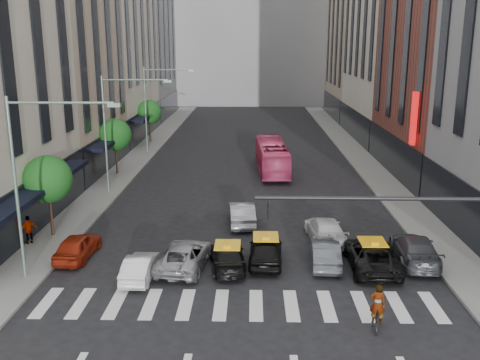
# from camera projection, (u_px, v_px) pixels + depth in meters

# --- Properties ---
(ground) EXTENTS (160.00, 160.00, 0.00)m
(ground) POSITION_uv_depth(u_px,v_px,m) (242.00, 322.00, 22.78)
(ground) COLOR black
(ground) RESTS_ON ground
(sidewalk_left) EXTENTS (3.00, 96.00, 0.15)m
(sidewalk_left) POSITION_uv_depth(u_px,v_px,m) (131.00, 164.00, 52.08)
(sidewalk_left) COLOR slate
(sidewalk_left) RESTS_ON ground
(sidewalk_right) EXTENTS (3.00, 96.00, 0.15)m
(sidewalk_right) POSITION_uv_depth(u_px,v_px,m) (367.00, 166.00, 51.55)
(sidewalk_right) COLOR slate
(sidewalk_right) RESTS_ON ground
(building_left_b) EXTENTS (8.00, 16.00, 24.00)m
(building_left_b) POSITION_uv_depth(u_px,v_px,m) (57.00, 38.00, 47.31)
(building_left_b) COLOR tan
(building_left_b) RESTS_ON ground
(building_left_d) EXTENTS (8.00, 18.00, 30.00)m
(building_left_d) POSITION_uv_depth(u_px,v_px,m) (141.00, 20.00, 82.40)
(building_left_d) COLOR gray
(building_left_d) RESTS_ON ground
(building_right_b) EXTENTS (8.00, 18.00, 26.00)m
(building_right_b) POSITION_uv_depth(u_px,v_px,m) (449.00, 25.00, 45.31)
(building_right_b) COLOR brown
(building_right_b) RESTS_ON ground
(building_right_d) EXTENTS (8.00, 18.00, 28.00)m
(building_right_d) POSITION_uv_depth(u_px,v_px,m) (361.00, 27.00, 81.87)
(building_right_d) COLOR tan
(building_right_d) RESTS_ON ground
(building_far) EXTENTS (30.00, 10.00, 36.00)m
(building_far) POSITION_uv_depth(u_px,v_px,m) (251.00, 8.00, 100.63)
(building_far) COLOR gray
(building_far) RESTS_ON ground
(tree_near) EXTENTS (2.88, 2.88, 4.95)m
(tree_near) POSITION_uv_depth(u_px,v_px,m) (48.00, 179.00, 31.83)
(tree_near) COLOR black
(tree_near) RESTS_ON sidewalk_left
(tree_mid) EXTENTS (2.88, 2.88, 4.95)m
(tree_mid) POSITION_uv_depth(u_px,v_px,m) (115.00, 135.00, 47.32)
(tree_mid) COLOR black
(tree_mid) RESTS_ON sidewalk_left
(tree_far) EXTENTS (2.88, 2.88, 4.95)m
(tree_far) POSITION_uv_depth(u_px,v_px,m) (149.00, 112.00, 62.82)
(tree_far) COLOR black
(tree_far) RESTS_ON sidewalk_left
(streetlamp_near) EXTENTS (5.38, 0.25, 9.00)m
(streetlamp_near) POSITION_uv_depth(u_px,v_px,m) (33.00, 165.00, 25.42)
(streetlamp_near) COLOR gray
(streetlamp_near) RESTS_ON sidewalk_left
(streetlamp_mid) EXTENTS (5.38, 0.25, 9.00)m
(streetlamp_mid) POSITION_uv_depth(u_px,v_px,m) (117.00, 119.00, 40.91)
(streetlamp_mid) COLOR gray
(streetlamp_mid) RESTS_ON sidewalk_left
(streetlamp_far) EXTENTS (5.38, 0.25, 9.00)m
(streetlamp_far) POSITION_uv_depth(u_px,v_px,m) (154.00, 98.00, 56.41)
(streetlamp_far) COLOR gray
(streetlamp_far) RESTS_ON sidewalk_left
(traffic_signal) EXTENTS (10.10, 0.20, 6.00)m
(traffic_signal) POSITION_uv_depth(u_px,v_px,m) (442.00, 232.00, 20.52)
(traffic_signal) COLOR black
(traffic_signal) RESTS_ON ground
(liberty_sign) EXTENTS (0.30, 0.70, 4.00)m
(liberty_sign) POSITION_uv_depth(u_px,v_px,m) (414.00, 119.00, 40.37)
(liberty_sign) COLOR red
(liberty_sign) RESTS_ON ground
(car_red) EXTENTS (1.85, 4.16, 1.39)m
(car_red) POSITION_uv_depth(u_px,v_px,m) (78.00, 246.00, 29.38)
(car_red) COLOR maroon
(car_red) RESTS_ON ground
(car_white_front) EXTENTS (1.41, 3.81, 1.24)m
(car_white_front) POSITION_uv_depth(u_px,v_px,m) (140.00, 267.00, 26.82)
(car_white_front) COLOR silver
(car_white_front) RESTS_ON ground
(car_silver) EXTENTS (2.93, 5.23, 1.38)m
(car_silver) POSITION_uv_depth(u_px,v_px,m) (184.00, 255.00, 28.13)
(car_silver) COLOR #95969A
(car_silver) RESTS_ON ground
(taxi_left) EXTENTS (2.25, 4.53, 1.26)m
(taxi_left) POSITION_uv_depth(u_px,v_px,m) (228.00, 257.00, 28.08)
(taxi_left) COLOR black
(taxi_left) RESTS_ON ground
(taxi_center) EXTENTS (1.94, 4.43, 1.49)m
(taxi_center) POSITION_uv_depth(u_px,v_px,m) (266.00, 250.00, 28.67)
(taxi_center) COLOR black
(taxi_center) RESTS_ON ground
(car_grey_mid) EXTENTS (1.68, 4.23, 1.37)m
(car_grey_mid) POSITION_uv_depth(u_px,v_px,m) (325.00, 253.00, 28.47)
(car_grey_mid) COLOR #43474C
(car_grey_mid) RESTS_ON ground
(taxi_right) EXTENTS (2.51, 5.26, 1.45)m
(taxi_right) POSITION_uv_depth(u_px,v_px,m) (372.00, 255.00, 28.03)
(taxi_right) COLOR black
(taxi_right) RESTS_ON ground
(car_grey_curb) EXTENTS (2.55, 5.33, 1.50)m
(car_grey_curb) POSITION_uv_depth(u_px,v_px,m) (415.00, 249.00, 28.81)
(car_grey_curb) COLOR #3D4045
(car_grey_curb) RESTS_ON ground
(car_row2_left) EXTENTS (1.94, 4.65, 1.50)m
(car_row2_left) POSITION_uv_depth(u_px,v_px,m) (242.00, 213.00, 34.87)
(car_row2_left) COLOR #939498
(car_row2_left) RESTS_ON ground
(car_row2_right) EXTENTS (2.29, 5.04, 1.43)m
(car_row2_right) POSITION_uv_depth(u_px,v_px,m) (325.00, 230.00, 31.91)
(car_row2_right) COLOR silver
(car_row2_right) RESTS_ON ground
(bus) EXTENTS (2.94, 10.44, 2.88)m
(bus) POSITION_uv_depth(u_px,v_px,m) (272.00, 156.00, 49.04)
(bus) COLOR #E14276
(bus) RESTS_ON ground
(motorcycle) EXTENTS (0.85, 1.61, 0.80)m
(motorcycle) POSITION_uv_depth(u_px,v_px,m) (376.00, 320.00, 22.10)
(motorcycle) COLOR black
(motorcycle) RESTS_ON ground
(rider) EXTENTS (0.72, 0.55, 1.76)m
(rider) POSITION_uv_depth(u_px,v_px,m) (378.00, 292.00, 21.79)
(rider) COLOR gray
(rider) RESTS_ON motorcycle
(pedestrian_far) EXTENTS (1.03, 0.93, 1.68)m
(pedestrian_far) POSITION_uv_depth(u_px,v_px,m) (29.00, 230.00, 31.08)
(pedestrian_far) COLOR gray
(pedestrian_far) RESTS_ON sidewalk_left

